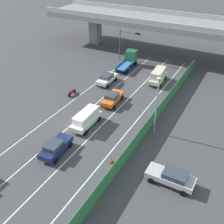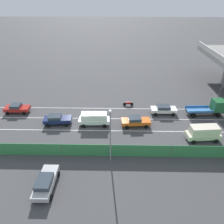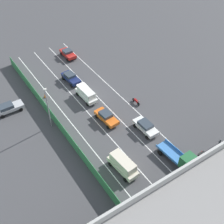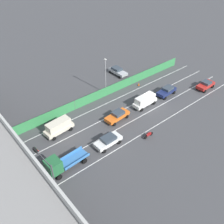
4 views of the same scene
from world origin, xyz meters
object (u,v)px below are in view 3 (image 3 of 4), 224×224
Objects in this scene: motorcycle at (136,101)px; street_lamp at (47,104)px; car_sedan_navy at (71,78)px; traffic_light at (210,153)px; traffic_cone at (45,96)px; car_taxi_orange at (106,117)px; car_van_cream at (123,164)px; car_sedan_red at (68,53)px; flatbed_truck_blue at (183,160)px; car_van_white at (86,93)px; parked_wagon_silver at (8,108)px; car_hatchback_white at (146,126)px.

street_lamp reaches higher than motorcycle.
street_lamp is at bearing -11.49° from motorcycle.
car_sedan_navy is 0.60× the size of street_lamp.
traffic_light is 8.21× the size of traffic_cone.
car_van_cream reaches higher than car_taxi_orange.
car_sedan_red reaches higher than traffic_cone.
car_van_white is at bearing -79.66° from flatbed_truck_blue.
traffic_light reaches higher than parked_wagon_silver.
car_sedan_red is at bearing -104.50° from car_van_white.
motorcycle is 17.12m from traffic_light.
traffic_light is at bearing 144.28° from car_van_cream.
flatbed_truck_blue is 0.84× the size of street_lamp.
car_sedan_red reaches higher than motorcycle.
car_van_cream is at bearing -29.20° from flatbed_truck_blue.
car_van_white is (3.75, -11.75, 0.32)m from car_hatchback_white.
car_taxi_orange is 0.95× the size of car_van_white.
car_van_cream reaches higher than motorcycle.
car_van_white is 23.27m from traffic_light.
flatbed_truck_blue is at bearing 150.80° from car_van_cream.
car_taxi_orange is 1.00× the size of parked_wagon_silver.
parked_wagon_silver reaches higher than motorcycle.
car_van_cream is 14.34m from motorcycle.
flatbed_truck_blue is 1.09× the size of traffic_light.
car_van_white is 8.68m from motorcycle.
car_taxi_orange is at bearing 89.05° from car_van_white.
car_sedan_navy is at bearing -164.54° from traffic_cone.
car_hatchback_white is 0.60× the size of street_lamp.
car_van_cream is 22.02m from parked_wagon_silver.
motorcycle is at bearing 138.41° from car_van_white.
car_van_cream is 2.53× the size of motorcycle.
traffic_cone is at bearing -36.20° from car_van_white.
car_hatchback_white is 8.42m from car_van_cream.
parked_wagon_silver is 6.65× the size of traffic_cone.
car_taxi_orange is 1.09× the size of car_sedan_red.
traffic_cone is (-6.49, -0.20, -0.56)m from parked_wagon_silver.
car_van_cream is at bearing 76.65° from car_sedan_red.
parked_wagon_silver is at bearing -66.17° from car_van_cream.
car_hatchback_white is 8.27m from flatbed_truck_blue.
car_van_cream reaches higher than traffic_cone.
motorcycle is at bearing -134.17° from car_van_cream.
car_sedan_navy is 6.39× the size of traffic_cone.
motorcycle reaches higher than traffic_cone.
car_sedan_navy is 13.36m from motorcycle.
car_taxi_orange is 6.59m from car_van_white.
car_hatchback_white is at bearing 107.68° from car_van_white.
parked_wagon_silver is (16.14, -15.88, 0.01)m from car_hatchback_white.
car_sedan_red is 6.07× the size of traffic_cone.
parked_wagon_silver is (12.40, -4.13, -0.31)m from car_van_white.
street_lamp is (7.87, -3.77, 3.62)m from car_taxi_orange.
car_van_cream is (7.12, 30.01, 0.42)m from car_sedan_red.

